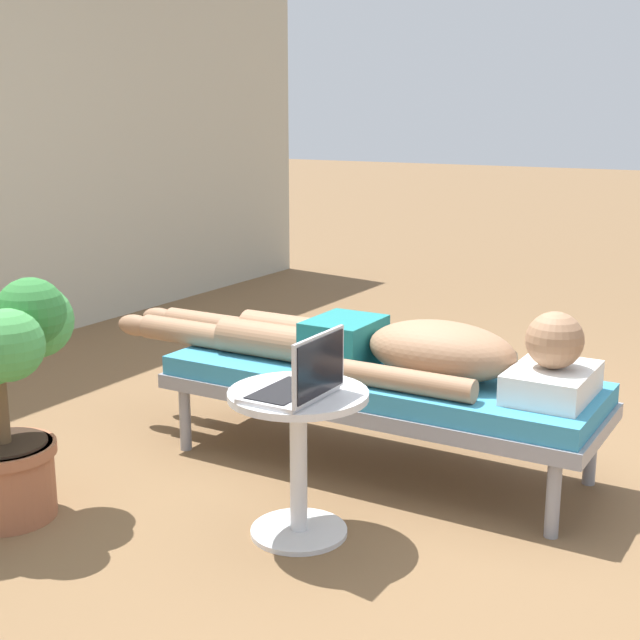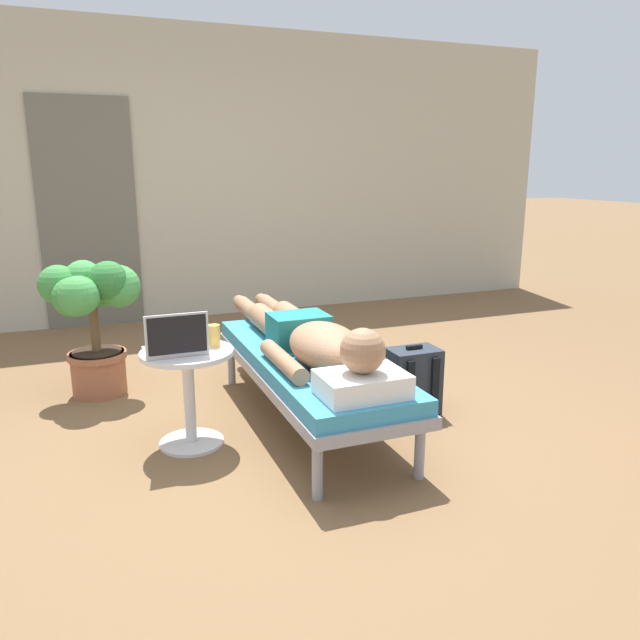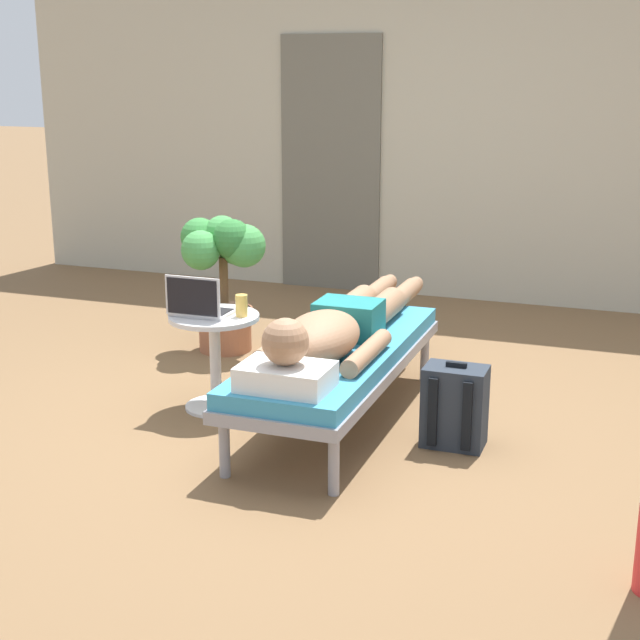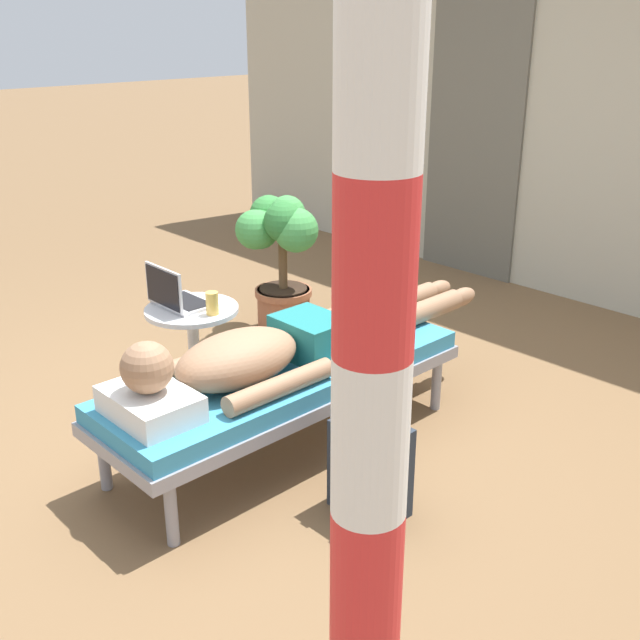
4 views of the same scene
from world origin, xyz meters
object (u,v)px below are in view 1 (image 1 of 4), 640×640
drink_glass (314,363)px  laptop (302,381)px  lounge_chair (379,387)px  side_table (298,438)px  person_reclining (386,347)px  backpack (456,385)px  potted_plant (0,370)px

drink_glass → laptop: bearing=-159.9°
lounge_chair → drink_glass: 0.58m
lounge_chair → laptop: size_ratio=5.85×
side_table → laptop: laptop is taller
person_reclining → drink_glass: (-0.53, 0.02, 0.06)m
lounge_chair → side_table: side_table is taller
side_table → backpack: (1.31, -0.05, -0.16)m
side_table → backpack: side_table is taller
side_table → laptop: (-0.06, -0.05, 0.23)m
potted_plant → backpack: bearing=-30.2°
laptop → drink_glass: (0.21, 0.08, -0.00)m
person_reclining → laptop: bearing=-175.3°
backpack → potted_plant: potted_plant is taller
laptop → potted_plant: (-0.37, 1.01, -0.02)m
lounge_chair → backpack: (0.63, -0.09, -0.15)m
lounge_chair → potted_plant: bearing=140.2°
lounge_chair → drink_glass: drink_glass is taller
person_reclining → potted_plant: size_ratio=2.47×
person_reclining → laptop: (-0.74, -0.06, 0.07)m
side_table → backpack: bearing=-2.2°
drink_glass → potted_plant: bearing=121.6°
drink_glass → backpack: 1.23m
laptop → drink_glass: bearing=20.1°
potted_plant → side_table: bearing=-66.1°
side_table → laptop: bearing=-139.5°
drink_glass → side_table: bearing=-170.4°
side_table → backpack: 1.32m
drink_glass → potted_plant: potted_plant is taller
person_reclining → drink_glass: bearing=178.3°
person_reclining → drink_glass: 0.54m
person_reclining → laptop: 0.75m
lounge_chair → side_table: size_ratio=3.46×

